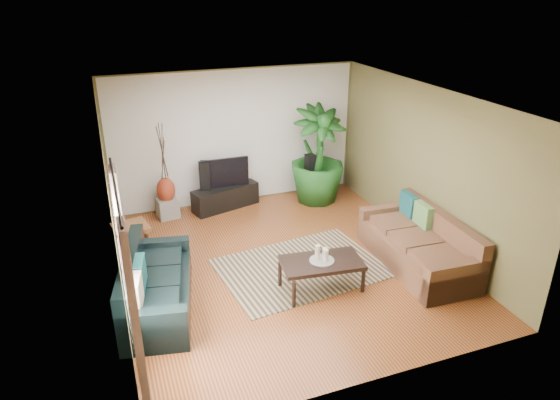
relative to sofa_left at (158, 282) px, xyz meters
name	(u,v)px	position (x,y,z in m)	size (l,w,h in m)	color
floor	(284,264)	(2.05, 0.50, -0.42)	(5.50, 5.50, 0.00)	#975027
ceiling	(285,98)	(2.05, 0.50, 2.28)	(5.50, 5.50, 0.00)	white
wall_back	(235,138)	(2.05, 3.25, 0.93)	(5.00, 5.00, 0.00)	brown
wall_front	(379,281)	(2.05, -2.25, 0.93)	(5.00, 5.00, 0.00)	brown
wall_left	(112,211)	(-0.45, 0.50, 0.92)	(5.50, 5.50, 0.00)	brown
wall_right	(425,167)	(4.55, 0.50, 0.92)	(5.50, 5.50, 0.00)	brown
backwall_panel	(236,138)	(2.05, 3.24, 0.93)	(4.90, 4.90, 0.00)	white
window_pane	(121,266)	(-0.43, -1.10, 0.97)	(1.80, 1.80, 0.00)	white
curtain_near	(136,325)	(-0.38, -1.85, 0.72)	(0.08, 0.35, 2.20)	gray
curtain_far	(124,253)	(-0.38, -0.35, 0.72)	(0.08, 0.35, 2.20)	gray
curtain_rod	(115,188)	(-0.38, -1.10, 1.87)	(0.03, 0.03, 1.90)	black
sofa_left	(158,282)	(0.00, 0.00, 0.00)	(1.98, 0.85, 0.85)	black
sofa_right	(417,241)	(4.02, -0.24, 0.00)	(2.20, 0.99, 0.85)	brown
area_rug	(301,268)	(2.25, 0.29, -0.42)	(2.51, 1.78, 0.01)	tan
coffee_table	(321,275)	(2.31, -0.35, -0.19)	(1.17, 0.64, 0.48)	black
candle_tray	(322,260)	(2.31, -0.35, 0.06)	(0.36, 0.36, 0.02)	gray
candle_tall	(317,253)	(2.25, -0.32, 0.19)	(0.07, 0.07, 0.23)	beige
candle_mid	(326,255)	(2.35, -0.39, 0.16)	(0.07, 0.07, 0.18)	beige
candle_short	(325,253)	(2.38, -0.29, 0.14)	(0.07, 0.07, 0.15)	silver
tv_stand	(225,197)	(1.72, 2.96, -0.20)	(1.35, 0.40, 0.45)	black
television	(224,173)	(1.72, 2.98, 0.32)	(0.99, 0.05, 0.58)	black
speaker_left	(206,186)	(1.34, 3.00, 0.08)	(0.18, 0.20, 1.01)	black
speaker_right	(310,178)	(3.44, 2.70, 0.08)	(0.18, 0.20, 1.00)	black
potted_plant	(317,155)	(3.58, 2.67, 0.56)	(1.10, 1.10, 1.97)	#1A501A
plant_pot	(316,194)	(3.58, 2.67, -0.28)	(0.36, 0.36, 0.28)	black
pedestal	(168,208)	(0.56, 2.94, -0.23)	(0.38, 0.38, 0.38)	gray
vase	(166,190)	(0.56, 2.94, 0.13)	(0.35, 0.35, 0.49)	maroon
side_table	(133,241)	(-0.20, 1.59, -0.14)	(0.54, 0.54, 0.57)	brown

